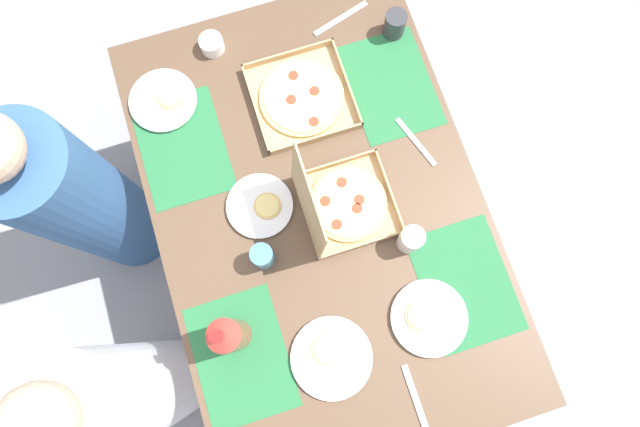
# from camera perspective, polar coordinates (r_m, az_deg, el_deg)

# --- Properties ---
(ground_plane) EXTENTS (6.00, 6.00, 0.00)m
(ground_plane) POSITION_cam_1_polar(r_m,az_deg,el_deg) (2.35, 0.00, -3.94)
(ground_plane) COLOR gray
(dining_table) EXTENTS (1.49, 0.99, 0.75)m
(dining_table) POSITION_cam_1_polar(r_m,az_deg,el_deg) (1.72, 0.00, -0.76)
(dining_table) COLOR #3F3328
(dining_table) RESTS_ON ground_plane
(placemat_near_left) EXTENTS (0.36, 0.26, 0.00)m
(placemat_near_left) POSITION_cam_1_polar(r_m,az_deg,el_deg) (1.64, 15.39, -7.27)
(placemat_near_left) COLOR #236638
(placemat_near_left) RESTS_ON dining_table
(placemat_near_right) EXTENTS (0.36, 0.26, 0.00)m
(placemat_near_right) POSITION_cam_1_polar(r_m,az_deg,el_deg) (1.77, 7.59, 13.54)
(placemat_near_right) COLOR #236638
(placemat_near_right) RESTS_ON dining_table
(placemat_far_left) EXTENTS (0.36, 0.26, 0.00)m
(placemat_far_left) POSITION_cam_1_polar(r_m,az_deg,el_deg) (1.59, -8.49, -15.05)
(placemat_far_left) COLOR #236638
(placemat_far_left) RESTS_ON dining_table
(placemat_far_right) EXTENTS (0.36, 0.26, 0.00)m
(placemat_far_right) POSITION_cam_1_polar(r_m,az_deg,el_deg) (1.73, -14.58, 6.91)
(placemat_far_right) COLOR #236638
(placemat_far_right) RESTS_ON dining_table
(pizza_box_edge_far) EXTENTS (0.31, 0.31, 0.04)m
(pizza_box_edge_far) POSITION_cam_1_polar(r_m,az_deg,el_deg) (1.73, -1.98, 12.41)
(pizza_box_edge_far) COLOR tan
(pizza_box_edge_far) RESTS_ON dining_table
(pizza_box_center) EXTENTS (0.27, 0.27, 0.31)m
(pizza_box_center) POSITION_cam_1_polar(r_m,az_deg,el_deg) (1.57, 2.14, 0.99)
(pizza_box_center) COLOR tan
(pizza_box_center) RESTS_ON dining_table
(plate_far_left) EXTENTS (0.24, 0.24, 0.03)m
(plate_far_left) POSITION_cam_1_polar(r_m,az_deg,el_deg) (1.57, 1.21, -15.17)
(plate_far_left) COLOR white
(plate_far_left) RESTS_ON dining_table
(plate_near_right) EXTENTS (0.23, 0.23, 0.03)m
(plate_near_right) POSITION_cam_1_polar(r_m,az_deg,el_deg) (1.60, 11.56, -10.94)
(plate_near_right) COLOR white
(plate_near_right) RESTS_ON dining_table
(plate_middle) EXTENTS (0.20, 0.20, 0.03)m
(plate_middle) POSITION_cam_1_polar(r_m,az_deg,el_deg) (1.62, -6.42, 0.80)
(plate_middle) COLOR white
(plate_middle) RESTS_ON dining_table
(plate_far_right) EXTENTS (0.22, 0.22, 0.03)m
(plate_far_right) POSITION_cam_1_polar(r_m,az_deg,el_deg) (1.79, -16.45, 11.62)
(plate_far_right) COLOR white
(plate_far_right) RESTS_ON dining_table
(soda_bottle) EXTENTS (0.09, 0.09, 0.32)m
(soda_bottle) POSITION_cam_1_polar(r_m,az_deg,el_deg) (1.46, -9.78, -12.81)
(soda_bottle) COLOR #B2382D
(soda_bottle) RESTS_ON dining_table
(cup_clear_right) EXTENTS (0.07, 0.07, 0.09)m
(cup_clear_right) POSITION_cam_1_polar(r_m,az_deg,el_deg) (1.83, 8.06, 19.54)
(cup_clear_right) COLOR #333338
(cup_clear_right) RESTS_ON dining_table
(cup_dark) EXTENTS (0.07, 0.07, 0.10)m
(cup_dark) POSITION_cam_1_polar(r_m,az_deg,el_deg) (1.55, -6.19, -4.61)
(cup_dark) COLOR teal
(cup_dark) RESTS_ON dining_table
(cup_clear_left) EXTENTS (0.07, 0.07, 0.11)m
(cup_clear_left) POSITION_cam_1_polar(r_m,az_deg,el_deg) (1.57, 9.73, -2.78)
(cup_clear_left) COLOR silver
(cup_clear_left) RESTS_ON dining_table
(condiment_bowl) EXTENTS (0.08, 0.08, 0.05)m
(condiment_bowl) POSITION_cam_1_polar(r_m,az_deg,el_deg) (1.83, -11.58, 17.43)
(condiment_bowl) COLOR white
(condiment_bowl) RESTS_ON dining_table
(knife_by_far_left) EXTENTS (0.21, 0.02, 0.00)m
(knife_by_far_left) POSITION_cam_1_polar(r_m,az_deg,el_deg) (1.61, 10.36, -19.31)
(knife_by_far_left) COLOR #B7B7BC
(knife_by_far_left) RESTS_ON dining_table
(knife_by_near_right) EXTENTS (0.08, 0.21, 0.00)m
(knife_by_near_right) POSITION_cam_1_polar(r_m,az_deg,el_deg) (1.87, 2.23, 20.24)
(knife_by_near_right) COLOR #B7B7BC
(knife_by_near_right) RESTS_ON dining_table
(fork_by_far_right) EXTENTS (0.19, 0.08, 0.00)m
(fork_by_far_right) POSITION_cam_1_polar(r_m,az_deg,el_deg) (1.70, 10.28, 7.61)
(fork_by_far_right) COLOR #B7B7BC
(fork_by_far_right) RESTS_ON dining_table
(diner_left_seat) EXTENTS (0.32, 0.32, 1.20)m
(diner_left_seat) POSITION_cam_1_polar(r_m,az_deg,el_deg) (1.90, -19.94, -17.81)
(diner_left_seat) COLOR white
(diner_left_seat) RESTS_ON ground_plane
(diner_right_seat) EXTENTS (0.32, 0.32, 1.20)m
(diner_right_seat) POSITION_cam_1_polar(r_m,az_deg,el_deg) (2.02, -24.06, 1.13)
(diner_right_seat) COLOR #33598C
(diner_right_seat) RESTS_ON ground_plane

